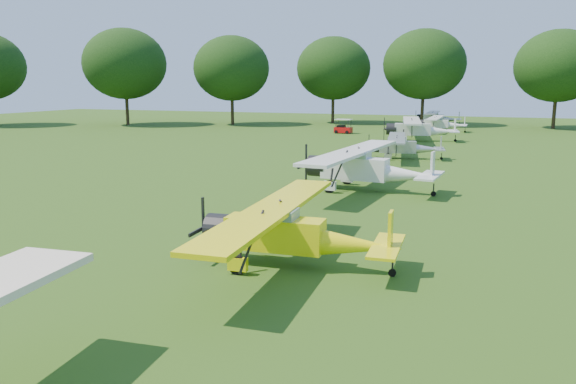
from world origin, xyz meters
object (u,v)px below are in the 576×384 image
(aircraft_3, at_px, (365,165))
(golf_cart, at_px, (343,129))
(aircraft_4, at_px, (403,145))
(aircraft_7, at_px, (437,117))
(aircraft_5, at_px, (418,127))
(aircraft_6, at_px, (440,123))
(aircraft_2, at_px, (290,230))

(aircraft_3, xyz_separation_m, golf_cart, (-9.99, 33.44, -0.83))
(aircraft_4, bearing_deg, aircraft_7, 83.02)
(aircraft_5, xyz_separation_m, aircraft_6, (0.98, 12.02, -0.26))
(aircraft_4, relative_size, aircraft_7, 0.94)
(aircraft_4, distance_m, aircraft_7, 36.43)
(aircraft_5, bearing_deg, golf_cart, 138.78)
(aircraft_5, relative_size, aircraft_7, 1.20)
(aircraft_3, relative_size, aircraft_6, 1.28)
(aircraft_2, relative_size, aircraft_5, 0.89)
(aircraft_4, xyz_separation_m, aircraft_6, (0.26, 25.97, 0.02))
(aircraft_7, relative_size, golf_cart, 4.82)
(aircraft_5, height_order, aircraft_7, aircraft_5)
(aircraft_2, bearing_deg, aircraft_4, 88.53)
(aircraft_6, bearing_deg, aircraft_4, -90.28)
(aircraft_3, bearing_deg, aircraft_7, 96.44)
(golf_cart, bearing_deg, aircraft_2, -71.07)
(aircraft_6, bearing_deg, aircraft_7, 97.96)
(aircraft_4, bearing_deg, aircraft_5, 84.16)
(aircraft_5, relative_size, aircraft_6, 1.26)
(aircraft_2, xyz_separation_m, aircraft_3, (-0.60, 13.30, 0.18))
(aircraft_2, distance_m, aircraft_6, 52.99)
(aircraft_2, bearing_deg, aircraft_3, 89.73)
(aircraft_4, xyz_separation_m, golf_cart, (-9.93, 19.72, -0.51))
(aircraft_6, distance_m, aircraft_7, 10.54)
(aircraft_4, height_order, aircraft_5, aircraft_5)
(aircraft_2, xyz_separation_m, aircraft_5, (-1.37, 40.97, 0.15))
(aircraft_6, bearing_deg, aircraft_2, -89.28)
(aircraft_6, xyz_separation_m, aircraft_7, (-1.41, 10.45, 0.05))
(aircraft_4, bearing_deg, golf_cart, 107.96)
(aircraft_3, distance_m, aircraft_5, 27.68)
(aircraft_5, xyz_separation_m, golf_cart, (-9.22, 5.77, -0.80))
(aircraft_7, bearing_deg, golf_cart, -119.12)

